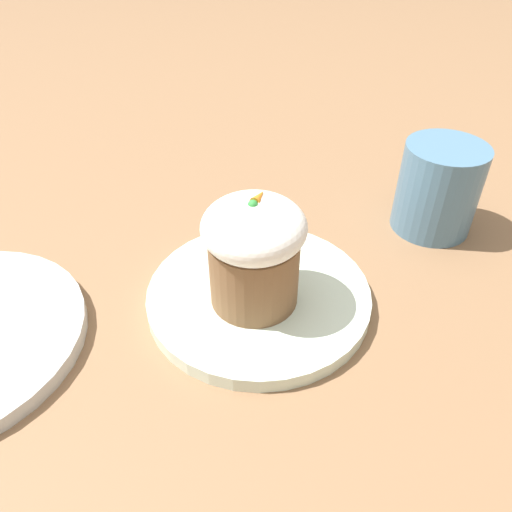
# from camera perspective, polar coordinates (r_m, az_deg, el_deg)

# --- Properties ---
(ground_plane) EXTENTS (4.00, 4.00, 0.00)m
(ground_plane) POSITION_cam_1_polar(r_m,az_deg,el_deg) (0.49, 0.31, -5.16)
(ground_plane) COLOR #846042
(dessert_plate) EXTENTS (0.21, 0.21, 0.01)m
(dessert_plate) POSITION_cam_1_polar(r_m,az_deg,el_deg) (0.48, 0.31, -4.53)
(dessert_plate) COLOR silver
(dessert_plate) RESTS_ON ground_plane
(carrot_cake) EXTENTS (0.09, 0.09, 0.11)m
(carrot_cake) POSITION_cam_1_polar(r_m,az_deg,el_deg) (0.43, 0.00, 0.60)
(carrot_cake) COLOR brown
(carrot_cake) RESTS_ON dessert_plate
(spoon) EXTENTS (0.11, 0.08, 0.01)m
(spoon) POSITION_cam_1_polar(r_m,az_deg,el_deg) (0.48, -0.72, -2.55)
(spoon) COLOR #B7B7BC
(spoon) RESTS_ON dessert_plate
(coffee_cup) EXTENTS (0.12, 0.09, 0.10)m
(coffee_cup) POSITION_cam_1_polar(r_m,az_deg,el_deg) (0.59, 20.12, 7.39)
(coffee_cup) COLOR teal
(coffee_cup) RESTS_ON ground_plane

